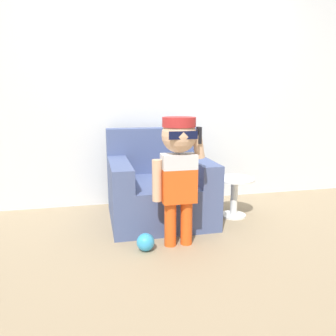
{
  "coord_description": "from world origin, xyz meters",
  "views": [
    {
      "loc": [
        -0.85,
        -2.97,
        1.19
      ],
      "look_at": [
        -0.21,
        -0.2,
        0.59
      ],
      "focal_mm": 35.0,
      "sensor_mm": 36.0,
      "label": 1
    }
  ],
  "objects_px": {
    "armchair": "(158,188)",
    "toy_ball": "(146,242)",
    "side_table": "(234,193)",
    "person_child": "(178,162)"
  },
  "relations": [
    {
      "from": "person_child",
      "to": "side_table",
      "type": "distance_m",
      "value": 1.01
    },
    {
      "from": "armchair",
      "to": "toy_ball",
      "type": "xyz_separation_m",
      "value": [
        -0.25,
        -0.73,
        -0.23
      ]
    },
    {
      "from": "armchair",
      "to": "side_table",
      "type": "xyz_separation_m",
      "value": [
        0.76,
        -0.15,
        -0.06
      ]
    },
    {
      "from": "side_table",
      "to": "armchair",
      "type": "bearing_deg",
      "value": 168.87
    },
    {
      "from": "person_child",
      "to": "side_table",
      "type": "xyz_separation_m",
      "value": [
        0.73,
        0.52,
        -0.46
      ]
    },
    {
      "from": "side_table",
      "to": "person_child",
      "type": "bearing_deg",
      "value": -144.34
    },
    {
      "from": "armchair",
      "to": "person_child",
      "type": "bearing_deg",
      "value": -87.51
    },
    {
      "from": "armchair",
      "to": "side_table",
      "type": "relative_size",
      "value": 2.41
    },
    {
      "from": "toy_ball",
      "to": "side_table",
      "type": "bearing_deg",
      "value": 29.68
    },
    {
      "from": "side_table",
      "to": "toy_ball",
      "type": "relative_size",
      "value": 2.82
    }
  ]
}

